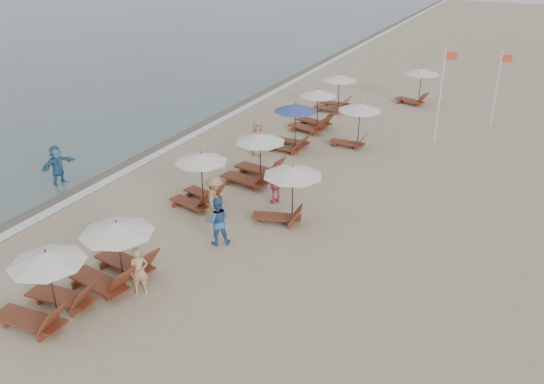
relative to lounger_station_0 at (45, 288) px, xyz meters
The scene contains 21 objects.
ground 7.01m from the lounger_station_0, 28.13° to the left, with size 160.00×160.00×0.00m, color tan.
wet_sand_band 14.76m from the lounger_station_0, 115.68° to the left, with size 3.20×140.00×0.01m, color #6B5E4C.
foam_line 14.25m from the lounger_station_0, 110.96° to the left, with size 0.50×140.00×0.02m, color white.
lounger_station_0 is the anchor object (origin of this frame).
lounger_station_1 2.32m from the lounger_station_0, 78.83° to the left, with size 2.80×2.36×2.15m.
lounger_station_2 8.04m from the lounger_station_0, 91.51° to the left, with size 2.38×2.11×2.22m.
lounger_station_3 11.06m from the lounger_station_0, 86.51° to the left, with size 2.74×2.31×2.21m.
lounger_station_4 15.28m from the lounger_station_0, 88.13° to the left, with size 2.39×2.16×2.36m.
lounger_station_5 18.54m from the lounger_station_0, 89.26° to the left, with size 2.58×2.36×2.27m.
lounger_station_6 22.51m from the lounger_station_0, 89.94° to the left, with size 2.47×2.12×2.19m.
inland_station_0 8.99m from the lounger_station_0, 66.79° to the left, with size 2.62×2.24×2.22m.
inland_station_1 17.35m from the lounger_station_0, 79.53° to the left, with size 2.52×2.24×2.22m.
inland_station_2 26.31m from the lounger_station_0, 81.10° to the left, with size 2.63×2.24×2.22m.
beachgoer_near 2.65m from the lounger_station_0, 53.90° to the left, with size 0.56×0.37×1.53m, color tan.
beachgoer_mid_a 6.09m from the lounger_station_0, 69.93° to the left, with size 0.86×0.67×1.77m, color #335C99.
beachgoer_mid_b 7.19m from the lounger_station_0, 80.94° to the left, with size 1.18×0.68×1.83m, color #9A744E.
beachgoer_far_a 9.86m from the lounger_station_0, 75.55° to the left, with size 0.93×0.39×1.59m, color #D5556B.
beachgoer_far_b 13.86m from the lounger_station_0, 92.67° to the left, with size 0.84×0.55×1.73m, color tan.
waterline_walker 9.65m from the lounger_station_0, 133.76° to the left, with size 1.63×0.52×1.76m, color #2D6189.
flag_pole_near 20.80m from the lounger_station_0, 71.26° to the left, with size 0.59×0.08×4.83m.
flag_pole_far 25.42m from the lounger_station_0, 69.51° to the left, with size 0.60×0.08×4.14m.
Camera 1 is at (5.45, -12.20, 10.16)m, focal length 37.52 mm.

